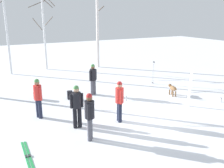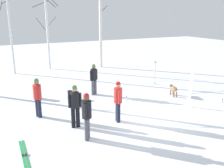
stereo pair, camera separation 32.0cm
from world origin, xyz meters
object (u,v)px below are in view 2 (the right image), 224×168
at_px(dog, 173,89).
at_px(water_bottle_0, 126,99).
at_px(ski_pair_lying_0, 24,154).
at_px(birch_tree_1, 10,24).
at_px(ski_pair_planted_0, 190,89).
at_px(person_4, 118,99).
at_px(ski_poles_0, 155,72).
at_px(birch_tree_2, 48,32).
at_px(person_3, 87,113).
at_px(person_1, 37,95).
at_px(person_0, 94,77).
at_px(backpack_0, 37,95).
at_px(person_2, 75,104).
at_px(backpack_1, 70,95).
at_px(birch_tree_3, 101,18).
at_px(water_bottle_1, 222,101).

distance_m(dog, water_bottle_0, 2.73).
height_order(ski_pair_lying_0, birch_tree_1, birch_tree_1).
distance_m(ski_pair_planted_0, ski_pair_lying_0, 7.74).
distance_m(person_4, birch_tree_1, 11.76).
xyz_separation_m(ski_poles_0, birch_tree_1, (-7.57, 7.14, 2.81)).
bearing_deg(person_4, ski_poles_0, 39.91).
bearing_deg(person_4, water_bottle_0, 52.19).
height_order(dog, birch_tree_2, birch_tree_2).
bearing_deg(dog, person_4, -159.20).
bearing_deg(person_3, birch_tree_2, 82.68).
relative_size(person_1, water_bottle_0, 6.48).
relative_size(person_0, backpack_0, 3.90).
height_order(person_2, birch_tree_1, birch_tree_1).
distance_m(person_1, birch_tree_2, 10.19).
bearing_deg(backpack_0, person_2, -80.64).
distance_m(ski_pair_planted_0, birch_tree_1, 13.27).
bearing_deg(backpack_1, backpack_0, 152.81).
bearing_deg(backpack_0, dog, -22.89).
bearing_deg(backpack_0, ski_poles_0, -3.76).
height_order(backpack_1, birch_tree_2, birch_tree_2).
height_order(person_1, person_4, same).
bearing_deg(birch_tree_2, ski_pair_planted_0, -71.53).
distance_m(dog, birch_tree_3, 9.45).
height_order(ski_pair_planted_0, backpack_1, ski_pair_planted_0).
bearing_deg(backpack_0, birch_tree_2, 71.87).
distance_m(backpack_1, birch_tree_3, 9.06).
height_order(person_3, birch_tree_3, birch_tree_3).
xyz_separation_m(person_2, person_4, (1.73, -0.26, 0.00)).
distance_m(person_1, backpack_1, 2.70).
xyz_separation_m(person_3, dog, (5.94, 2.48, -0.59)).
xyz_separation_m(dog, birch_tree_2, (-4.35, 9.95, 2.53)).
bearing_deg(person_1, backpack_0, 80.81).
bearing_deg(ski_pair_planted_0, ski_pair_lying_0, -173.65).
bearing_deg(backpack_1, person_0, 3.85).
xyz_separation_m(ski_pair_planted_0, ski_pair_lying_0, (-7.65, -0.85, -0.89)).
relative_size(person_4, backpack_1, 3.90).
xyz_separation_m(water_bottle_1, birch_tree_1, (-8.51, 11.50, 3.48)).
height_order(water_bottle_0, birch_tree_3, birch_tree_3).
xyz_separation_m(person_4, ski_poles_0, (4.74, 3.97, -0.20)).
distance_m(person_2, ski_pair_planted_0, 5.54).
bearing_deg(water_bottle_0, person_3, -138.41).
xyz_separation_m(person_1, dog, (7.08, -0.33, -0.59)).
height_order(person_4, ski_pair_lying_0, person_4).
bearing_deg(person_1, person_2, -57.13).
bearing_deg(water_bottle_1, dog, 125.40).
relative_size(person_2, water_bottle_0, 6.48).
bearing_deg(person_3, water_bottle_1, 3.65).
bearing_deg(water_bottle_0, ski_pair_lying_0, -151.43).
height_order(person_1, birch_tree_2, birch_tree_2).
bearing_deg(person_4, backpack_1, 103.52).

